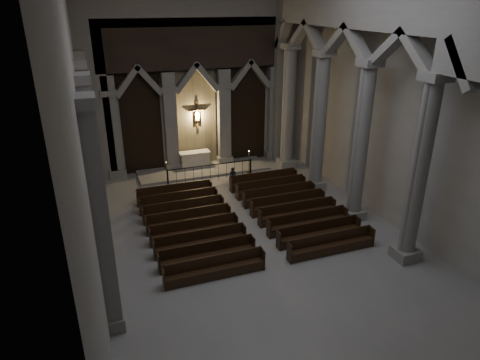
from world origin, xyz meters
The scene contains 11 objects.
room centered at (0.00, 0.00, 7.60)m, with size 24.00×24.10×12.00m.
sanctuary_wall centered at (0.00, 11.54, 6.62)m, with size 14.00×0.77×12.00m.
right_arcade centered at (5.50, 1.33, 7.83)m, with size 1.00×24.00×12.00m.
left_pilasters centered at (-6.75, 3.50, 3.91)m, with size 0.60×13.00×8.03m.
sanctuary_step centered at (0.00, 10.60, 0.07)m, with size 8.50×2.60×0.15m, color gray.
altar centered at (-0.40, 11.21, 0.67)m, with size 2.02×0.81×1.03m.
altar_rail centered at (0.00, 8.88, 0.71)m, with size 5.45×0.09×1.07m.
candle_stand_left centered at (-2.53, 9.83, 0.34)m, with size 0.21×0.21×1.25m.
candle_stand_right centered at (2.69, 9.17, 0.42)m, with size 0.26×0.26×1.54m.
pews centered at (0.00, 2.87, 0.31)m, with size 9.62×8.20×0.94m.
worshipper centered at (1.03, 7.55, 0.60)m, with size 0.43×0.28×1.19m, color black.
Camera 1 is at (-6.71, -15.01, 10.42)m, focal length 32.00 mm.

